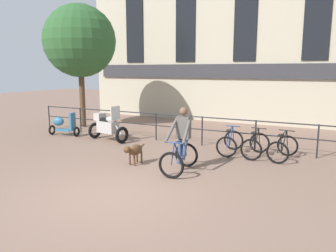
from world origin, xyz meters
TOP-DOWN VIEW (x-y plane):
  - ground_plane at (0.00, 0.00)m, footprint 60.00×60.00m
  - canal_railing at (-0.00, 5.20)m, footprint 15.05×0.05m
  - building_facade at (0.00, 10.99)m, footprint 18.00×0.72m
  - cyclist_with_bike at (0.59, 2.16)m, footprint 0.76×1.22m
  - dog at (-0.83, 2.07)m, footprint 0.32×0.91m
  - parked_motorcycle at (-3.48, 4.31)m, footprint 1.72×0.90m
  - parked_bicycle_near_lamp at (1.22, 4.54)m, footprint 0.74×1.16m
  - parked_bicycle_mid_left at (2.03, 4.54)m, footprint 0.69×1.13m
  - parked_bicycle_mid_right at (2.84, 4.54)m, footprint 0.80×1.19m
  - parked_scooter at (-5.71, 4.26)m, footprint 1.32×0.57m
  - tree_canalside_left at (-6.46, 6.31)m, footprint 3.28×3.28m

SIDE VIEW (x-z plane):
  - ground_plane at x=0.00m, z-range 0.00..0.00m
  - parked_bicycle_mid_left at x=2.03m, z-range -0.07..0.79m
  - parked_bicycle_near_lamp at x=1.22m, z-range -0.07..0.79m
  - parked_bicycle_mid_right at x=2.84m, z-range -0.07..0.79m
  - dog at x=-0.83m, z-range 0.11..0.72m
  - parked_scooter at x=-5.71m, z-range -0.02..0.94m
  - parked_motorcycle at x=-3.48m, z-range -0.11..1.24m
  - canal_railing at x=0.00m, z-range 0.18..1.23m
  - cyclist_with_bike at x=0.59m, z-range -0.09..1.61m
  - tree_canalside_left at x=-6.46m, z-range 1.15..6.75m
  - building_facade at x=0.00m, z-range -0.03..11.39m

